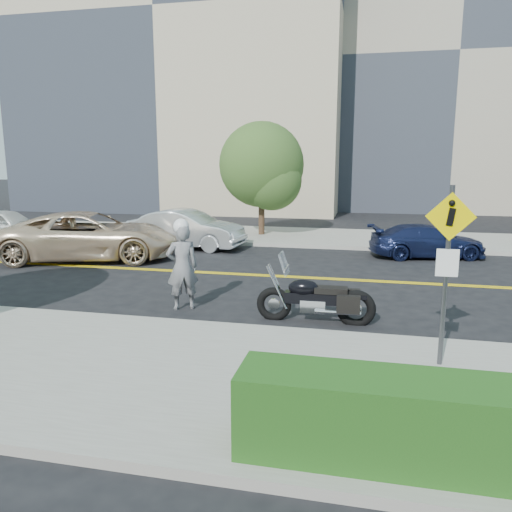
{
  "coord_description": "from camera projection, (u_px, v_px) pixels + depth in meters",
  "views": [
    {
      "loc": [
        2.89,
        -14.7,
        3.56
      ],
      "look_at": [
        0.28,
        -2.96,
        1.2
      ],
      "focal_mm": 35.0,
      "sensor_mm": 36.0,
      "label": 1
    }
  ],
  "objects": [
    {
      "name": "parked_car_blue",
      "position": [
        427.0,
        241.0,
        18.14
      ],
      "size": [
        4.38,
        2.54,
        1.19
      ],
      "primitive_type": "imported",
      "rotation": [
        0.0,
        0.0,
        1.79
      ],
      "color": "#182149",
      "rests_on": "ground"
    },
    {
      "name": "sidewalk_far",
      "position": [
        300.0,
        237.0,
        22.55
      ],
      "size": [
        60.0,
        5.0,
        0.15
      ],
      "primitive_type": "cube",
      "color": "#9E9B91",
      "rests_on": "ground_plane"
    },
    {
      "name": "tree_far_a",
      "position": [
        262.0,
        165.0,
        22.19
      ],
      "size": [
        3.78,
        3.78,
        5.17
      ],
      "rotation": [
        0.0,
        0.0,
        0.42
      ],
      "color": "#382619",
      "rests_on": "ground"
    },
    {
      "name": "pedestrian_sign",
      "position": [
        447.0,
        259.0,
        8.06
      ],
      "size": [
        0.78,
        0.08,
        3.0
      ],
      "color": "#4C4C51",
      "rests_on": "sidewalk_near"
    },
    {
      "name": "motorcyclist",
      "position": [
        182.0,
        265.0,
        11.79
      ],
      "size": [
        0.89,
        0.8,
        2.19
      ],
      "rotation": [
        0.0,
        0.0,
        3.65
      ],
      "color": "silver",
      "rests_on": "ground"
    },
    {
      "name": "sidewalk_near",
      "position": [
        179.0,
        374.0,
        8.18
      ],
      "size": [
        60.0,
        5.0,
        0.15
      ],
      "primitive_type": "cube",
      "color": "#9E9B91",
      "rests_on": "ground_plane"
    },
    {
      "name": "suv",
      "position": [
        90.0,
        236.0,
        17.73
      ],
      "size": [
        6.69,
        4.47,
        1.71
      ],
      "primitive_type": "imported",
      "rotation": [
        0.0,
        0.0,
        1.86
      ],
      "color": "beige",
      "rests_on": "ground"
    },
    {
      "name": "parked_car_silver",
      "position": [
        187.0,
        229.0,
        19.99
      ],
      "size": [
        4.8,
        2.13,
        1.53
      ],
      "primitive_type": "imported",
      "rotation": [
        0.0,
        0.0,
        1.46
      ],
      "color": "silver",
      "rests_on": "ground"
    },
    {
      "name": "motorcycle",
      "position": [
        316.0,
        288.0,
        10.9
      ],
      "size": [
        2.53,
        0.81,
        1.53
      ],
      "primitive_type": null,
      "rotation": [
        0.0,
        0.0,
        0.02
      ],
      "color": "black",
      "rests_on": "ground"
    },
    {
      "name": "parked_car_white",
      "position": [
        4.0,
        225.0,
        21.55
      ],
      "size": [
        4.34,
        2.05,
        1.43
      ],
      "primitive_type": "imported",
      "rotation": [
        0.0,
        0.0,
        1.66
      ],
      "color": "white",
      "rests_on": "ground"
    },
    {
      "name": "ground_plane",
      "position": [
        268.0,
        276.0,
        15.38
      ],
      "size": [
        120.0,
        120.0,
        0.0
      ],
      "primitive_type": "plane",
      "color": "black",
      "rests_on": "ground"
    },
    {
      "name": "building_mid",
      "position": [
        444.0,
        69.0,
        36.66
      ],
      "size": [
        18.0,
        14.0,
        20.0
      ],
      "primitive_type": "cube",
      "color": "#A39984",
      "rests_on": "ground_plane"
    },
    {
      "name": "building_left",
      "position": [
        192.0,
        33.0,
        36.17
      ],
      "size": [
        22.0,
        14.0,
        25.0
      ],
      "primitive_type": "cube",
      "color": "tan",
      "rests_on": "ground_plane"
    }
  ]
}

